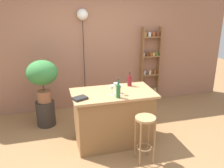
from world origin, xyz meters
TOP-DOWN VIEW (x-y plane):
  - ground at (0.00, 0.00)m, footprint 12.00×12.00m
  - back_wall at (0.00, 1.95)m, footprint 6.40×0.10m
  - kitchen_counter at (0.00, 0.30)m, footprint 1.34×0.75m
  - bar_stool at (0.31, -0.35)m, footprint 0.30×0.30m
  - spice_shelf at (1.31, 1.80)m, footprint 0.43×0.15m
  - plant_stool at (-1.10, 1.22)m, footprint 0.36×0.36m
  - potted_plant at (-1.10, 1.22)m, footprint 0.58×0.52m
  - bottle_olive_oil at (0.01, 0.05)m, footprint 0.07×0.07m
  - bottle_soda_blue at (0.36, 0.52)m, footprint 0.07×0.07m
  - wine_glass_left at (-0.05, 0.17)m, footprint 0.07×0.07m
  - wine_glass_center at (0.08, 0.17)m, footprint 0.07×0.07m
  - wine_glass_right at (0.04, 0.28)m, footprint 0.07×0.07m
  - cookbook at (-0.56, 0.14)m, footprint 0.25×0.22m
  - pendant_globe_light at (-0.22, 1.84)m, footprint 0.23×0.23m

SIDE VIEW (x-z plane):
  - ground at x=0.00m, z-range 0.00..0.00m
  - plant_stool at x=-1.10m, z-range 0.00..0.49m
  - kitchen_counter at x=0.00m, z-range 0.00..0.92m
  - bar_stool at x=0.31m, z-range 0.16..0.90m
  - spice_shelf at x=1.31m, z-range 0.01..1.77m
  - cookbook at x=-0.56m, z-range 0.91..0.95m
  - bottle_soda_blue at x=0.36m, z-range 0.88..1.13m
  - potted_plant at x=-1.10m, z-range 0.62..1.43m
  - bottle_olive_oil at x=0.01m, z-range 0.88..1.18m
  - wine_glass_left at x=-0.05m, z-range 0.95..1.11m
  - wine_glass_center at x=0.08m, z-range 0.95..1.11m
  - wine_glass_right at x=0.04m, z-range 0.95..1.11m
  - back_wall at x=0.00m, z-range 0.00..2.80m
  - pendant_globe_light at x=-0.22m, z-range 0.94..3.10m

